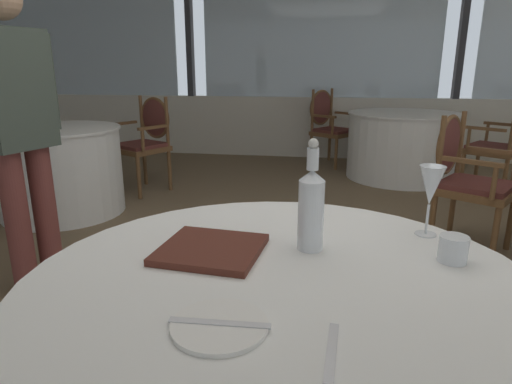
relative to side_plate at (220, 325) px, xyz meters
The scene contains 16 objects.
ground_plane 1.40m from the side_plate, 89.56° to the left, with size 15.37×15.37×0.00m, color #756047.
window_wall_far 5.62m from the side_plate, 89.91° to the left, with size 11.59×0.14×2.91m.
side_plate is the anchor object (origin of this frame).
butter_knife 0.01m from the side_plate, ahead, with size 0.21×0.02×0.00m, color silver.
dinner_fork 0.22m from the side_plate, 11.18° to the right, with size 0.18×0.02×0.00m, color silver.
water_bottle 0.47m from the side_plate, 69.68° to the left, with size 0.07×0.07×0.32m.
wine_glass 0.79m from the side_plate, 49.56° to the left, with size 0.08×0.08×0.22m.
water_tumbler 0.67m from the side_plate, 36.94° to the left, with size 0.08×0.08×0.07m, color white.
menu_book 0.37m from the side_plate, 107.78° to the left, with size 0.27×0.26×0.02m, color #512319.
dining_chair_0_1 2.67m from the side_plate, 64.71° to the left, with size 0.64×0.65×0.95m.
background_table_1 4.64m from the side_plate, 76.98° to the left, with size 1.27×1.27×0.76m.
dining_chair_1_0 5.15m from the side_plate, 88.02° to the left, with size 0.65×0.66×0.98m.
dining_chair_1_1 4.32m from the side_plate, 63.86° to the left, with size 0.64×0.66×0.97m.
background_table_2 3.43m from the side_plate, 128.37° to the left, with size 1.07×1.07×0.76m.
dining_chair_2_0 3.90m from the side_plate, 115.31° to the left, with size 0.65×0.62×0.97m.
diner_person_0 2.01m from the side_plate, 136.58° to the left, with size 0.29×0.51×1.70m.
Camera 1 is at (0.19, -1.91, 1.26)m, focal length 30.73 mm.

